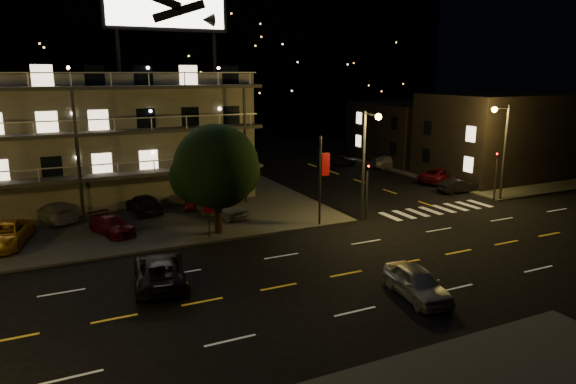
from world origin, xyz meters
name	(u,v)px	position (x,y,z in m)	size (l,w,h in m)	color
ground	(313,280)	(0.00, 0.00, 0.00)	(140.00, 140.00, 0.00)	black
curb_nw	(23,216)	(-14.00, 20.00, 0.07)	(44.00, 24.00, 0.15)	#3D3D3A
curb_ne	(465,169)	(30.00, 20.00, 0.07)	(16.00, 24.00, 0.15)	#3D3D3A
motel	(72,138)	(-9.94, 23.88, 5.34)	(28.00, 13.80, 18.10)	gray
side_bldg_front	(497,136)	(29.99, 16.00, 4.25)	(14.06, 10.00, 8.50)	black
side_bldg_back	(420,131)	(29.99, 28.00, 3.50)	(14.06, 12.00, 7.00)	black
hill_backdrop	(78,66)	(-5.94, 68.78, 11.55)	(120.00, 25.00, 24.00)	black
streetlight_nc	(367,154)	(8.50, 7.94, 4.96)	(0.44, 1.92, 8.00)	#2D2D30
streetlight_ne	(502,143)	(22.14, 8.30, 4.96)	(1.92, 0.44, 8.00)	#2D2D30
signal_nw	(367,185)	(9.00, 8.50, 2.57)	(0.20, 0.27, 4.60)	#2D2D30
signal_ne	(497,171)	(22.00, 8.50, 2.57)	(0.27, 0.20, 4.60)	#2D2D30
banner_north	(321,179)	(5.09, 8.40, 3.43)	(0.83, 0.16, 6.40)	#2D2D30
stop_sign	(209,215)	(-3.00, 8.57, 1.71)	(0.91, 0.11, 2.61)	#2D2D30
tree	(216,169)	(-2.14, 9.54, 4.47)	(5.78, 5.57, 7.28)	black
lot_car_2	(5,235)	(-14.79, 12.66, 0.87)	(2.40, 5.20, 1.44)	orange
lot_car_3	(112,225)	(-8.54, 12.41, 0.76)	(1.71, 4.20, 1.22)	#570C15
lot_car_4	(222,207)	(-0.58, 13.16, 0.88)	(1.73, 4.31, 1.47)	gray
lot_car_7	(55,212)	(-11.83, 17.22, 0.84)	(1.93, 4.76, 1.38)	gray
lot_car_8	(143,203)	(-5.70, 16.70, 0.90)	(1.78, 4.42, 1.51)	black
lot_car_9	(195,198)	(-1.66, 16.92, 0.84)	(1.46, 4.20, 1.38)	#570C15
side_car_0	(458,186)	(21.35, 12.07, 0.61)	(1.30, 3.72, 1.22)	black
side_car_1	(440,175)	(22.79, 16.10, 0.72)	(2.40, 5.21, 1.45)	#570C15
side_car_2	(391,162)	(23.36, 24.81, 0.68)	(1.90, 4.66, 1.35)	gray
side_car_3	(339,160)	(18.90, 28.69, 0.65)	(1.54, 3.84, 1.31)	black
road_car_east	(417,283)	(3.53, -3.95, 0.75)	(1.76, 4.38, 1.49)	gray
road_car_west	(160,270)	(-7.34, 2.94, 0.76)	(2.51, 5.45, 1.52)	black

